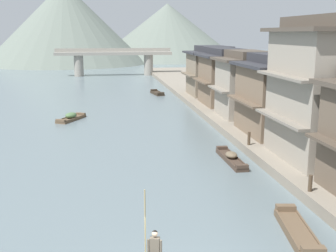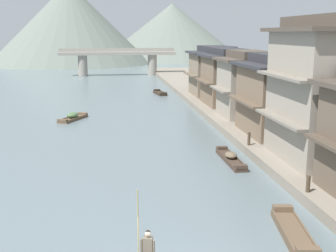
% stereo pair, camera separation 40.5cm
% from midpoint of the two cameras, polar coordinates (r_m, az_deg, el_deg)
% --- Properties ---
extents(riverbank_right, '(18.00, 110.00, 0.60)m').
position_cam_midpoint_polar(riverbank_right, '(46.64, 14.84, 1.97)').
color(riverbank_right, gray).
rests_on(riverbank_right, ground).
extents(boatman_person, '(0.56, 0.33, 3.04)m').
position_cam_midpoint_polar(boatman_person, '(14.69, -2.67, -15.83)').
color(boatman_person, black).
rests_on(boatman_person, boat_foreground_poled).
extents(boat_moored_nearest, '(0.87, 4.74, 0.65)m').
position_cam_midpoint_polar(boat_moored_nearest, '(28.64, 8.02, -4.26)').
color(boat_moored_nearest, '#423328').
rests_on(boat_moored_nearest, ground).
extents(boat_moored_second, '(2.78, 3.98, 0.75)m').
position_cam_midpoint_polar(boat_moored_second, '(42.78, -13.04, 1.13)').
color(boat_moored_second, brown).
rests_on(boat_moored_second, ground).
extents(boat_moored_third, '(1.61, 3.81, 0.50)m').
position_cam_midpoint_polar(boat_moored_third, '(59.44, -1.64, 4.40)').
color(boat_moored_third, '#33281E').
rests_on(boat_moored_third, ground).
extents(boat_moored_far, '(1.65, 4.39, 0.55)m').
position_cam_midpoint_polar(boat_moored_far, '(19.15, 16.30, -13.38)').
color(boat_moored_far, brown).
rests_on(boat_moored_far, ground).
extents(house_waterfront_second, '(5.63, 7.44, 8.74)m').
position_cam_midpoint_polar(house_waterfront_second, '(27.71, 19.33, 4.51)').
color(house_waterfront_second, gray).
rests_on(house_waterfront_second, riverbank_right).
extents(house_waterfront_tall, '(6.35, 7.23, 6.14)m').
position_cam_midpoint_polar(house_waterfront_tall, '(34.31, 14.30, 4.00)').
color(house_waterfront_tall, '#75604C').
rests_on(house_waterfront_tall, riverbank_right).
extents(house_waterfront_narrow, '(6.01, 5.96, 6.14)m').
position_cam_midpoint_polar(house_waterfront_narrow, '(40.99, 10.16, 5.50)').
color(house_waterfront_narrow, gray).
rests_on(house_waterfront_narrow, riverbank_right).
extents(house_waterfront_far, '(5.58, 7.07, 6.14)m').
position_cam_midpoint_polar(house_waterfront_far, '(47.54, 7.22, 6.50)').
color(house_waterfront_far, '#75604C').
rests_on(house_waterfront_far, riverbank_right).
extents(house_waterfront_end, '(6.91, 6.94, 6.14)m').
position_cam_midpoint_polar(house_waterfront_end, '(54.89, 5.77, 7.29)').
color(house_waterfront_end, '#7F705B').
rests_on(house_waterfront_end, riverbank_right).
extents(mooring_post_dock_near, '(0.20, 0.20, 0.84)m').
position_cam_midpoint_polar(mooring_post_dock_near, '(22.50, 17.92, -7.27)').
color(mooring_post_dock_near, '#473828').
rests_on(mooring_post_dock_near, riverbank_right).
extents(mooring_post_dock_mid, '(0.20, 0.20, 0.93)m').
position_cam_midpoint_polar(mooring_post_dock_mid, '(30.58, 10.36, -1.64)').
color(mooring_post_dock_mid, '#473828').
rests_on(mooring_post_dock_mid, riverbank_right).
extents(stone_bridge, '(22.87, 2.40, 5.36)m').
position_cam_midpoint_polar(stone_bridge, '(86.26, -7.36, 8.95)').
color(stone_bridge, gray).
rests_on(stone_bridge, ground).
extents(hill_far_west, '(45.70, 45.70, 17.38)m').
position_cam_midpoint_polar(hill_far_west, '(138.75, -0.15, 12.44)').
color(hill_far_west, slate).
rests_on(hill_far_west, ground).
extents(hill_far_centre, '(44.22, 44.22, 21.61)m').
position_cam_midpoint_polar(hill_far_centre, '(123.46, -13.61, 13.11)').
color(hill_far_centre, slate).
rests_on(hill_far_centre, ground).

